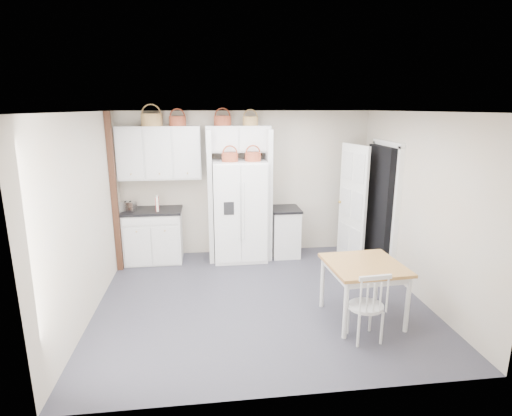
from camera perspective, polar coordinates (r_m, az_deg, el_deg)
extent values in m
plane|color=#343540|center=(5.85, 0.62, -12.81)|extent=(4.50, 4.50, 0.00)
plane|color=white|center=(5.21, 0.70, 13.59)|extent=(4.50, 4.50, 0.00)
plane|color=#BBA78E|center=(7.32, -1.45, 3.52)|extent=(4.50, 0.00, 4.50)
plane|color=#BBA78E|center=(5.56, -23.01, -1.07)|extent=(0.00, 4.00, 4.00)
plane|color=#BBA78E|center=(6.10, 22.10, 0.30)|extent=(0.00, 4.00, 4.00)
cube|color=white|center=(7.06, -2.36, -0.35)|extent=(0.91, 0.74, 1.77)
cube|color=silver|center=(7.27, -14.38, -3.95)|extent=(0.97, 0.61, 0.90)
cube|color=silver|center=(7.35, 4.14, -3.52)|extent=(0.48, 0.58, 0.85)
cube|color=brown|center=(5.37, 14.98, -11.41)|extent=(0.96, 0.96, 0.76)
cube|color=silver|center=(4.92, 15.42, -13.37)|extent=(0.44, 0.40, 0.84)
cube|color=black|center=(7.14, -14.61, -0.37)|extent=(1.01, 0.65, 0.04)
cube|color=black|center=(7.22, 4.20, -0.15)|extent=(0.52, 0.62, 0.04)
cube|color=silver|center=(7.10, -17.81, 0.19)|extent=(0.28, 0.22, 0.17)
cube|color=#AE161C|center=(7.02, -13.92, 0.59)|extent=(0.04, 0.16, 0.24)
cube|color=silver|center=(7.02, -13.91, 0.65)|extent=(0.05, 0.17, 0.25)
cylinder|color=#966438|center=(7.05, -14.69, 12.10)|extent=(0.35, 0.35, 0.21)
cylinder|color=maroon|center=(7.01, -11.14, 12.10)|extent=(0.28, 0.28, 0.16)
cylinder|color=maroon|center=(7.00, -4.80, 12.32)|extent=(0.29, 0.29, 0.17)
cylinder|color=#966438|center=(7.04, -0.81, 12.32)|extent=(0.27, 0.27, 0.15)
cylinder|color=maroon|center=(6.78, -3.75, 7.26)|extent=(0.27, 0.27, 0.15)
cylinder|color=maroon|center=(6.81, -0.44, 7.32)|extent=(0.27, 0.27, 0.15)
cube|color=silver|center=(7.08, -13.62, 7.67)|extent=(1.40, 0.34, 0.90)
cube|color=silver|center=(7.03, -2.58, 9.85)|extent=(1.12, 0.34, 0.45)
cube|color=silver|center=(7.02, -6.56, 1.72)|extent=(0.08, 0.60, 2.30)
cube|color=silver|center=(7.10, 1.69, 1.95)|extent=(0.08, 0.60, 2.30)
cube|color=#401E12|center=(6.82, -19.62, 1.89)|extent=(0.09, 0.09, 2.60)
cube|color=black|center=(6.99, 17.34, 0.04)|extent=(0.18, 0.85, 2.05)
cube|color=white|center=(7.15, 13.62, 0.60)|extent=(0.21, 0.79, 2.05)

